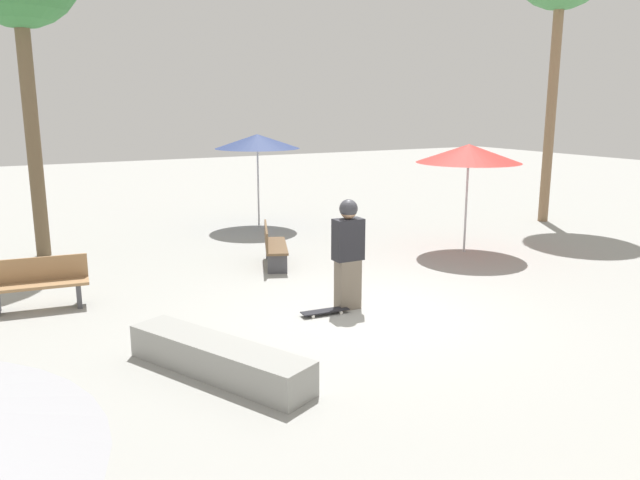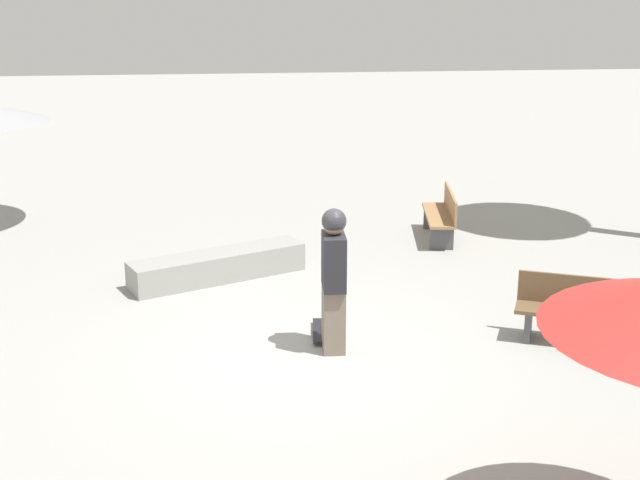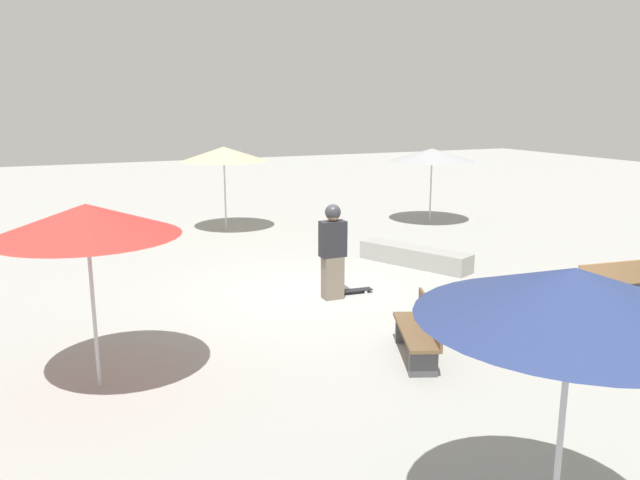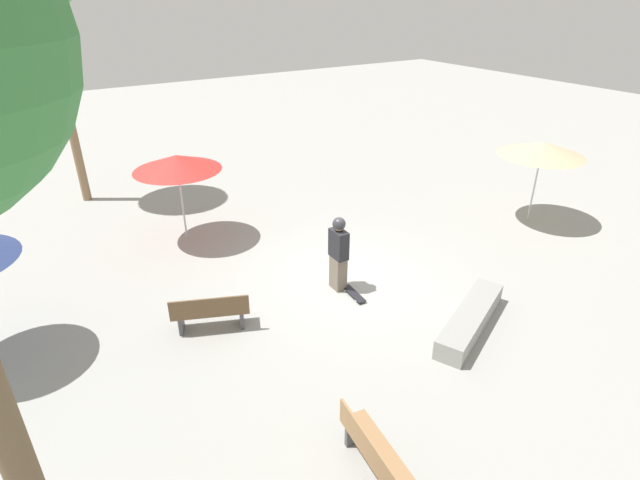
{
  "view_description": "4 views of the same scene",
  "coord_description": "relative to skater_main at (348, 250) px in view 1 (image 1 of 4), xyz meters",
  "views": [
    {
      "loc": [
        -8.14,
        5.33,
        3.34
      ],
      "look_at": [
        0.31,
        0.7,
        1.23
      ],
      "focal_mm": 35.0,
      "sensor_mm": 36.0,
      "label": 1
    },
    {
      "loc": [
        -0.83,
        -10.04,
        4.63
      ],
      "look_at": [
        0.18,
        0.08,
        1.47
      ],
      "focal_mm": 50.0,
      "sensor_mm": 36.0,
      "label": 2
    },
    {
      "loc": [
        10.75,
        -4.78,
        3.7
      ],
      "look_at": [
        0.09,
        0.0,
        1.11
      ],
      "focal_mm": 35.0,
      "sensor_mm": 36.0,
      "label": 3
    },
    {
      "loc": [
        6.11,
        8.47,
        6.45
      ],
      "look_at": [
        0.56,
        -0.32,
        1.13
      ],
      "focal_mm": 28.0,
      "sensor_mm": 36.0,
      "label": 4
    }
  ],
  "objects": [
    {
      "name": "ground_plane",
      "position": [
        -0.35,
        -0.15,
        -0.99
      ],
      "size": [
        60.0,
        60.0,
        0.0
      ],
      "primitive_type": "plane",
      "color": "#9E9E99"
    },
    {
      "name": "skater_main",
      "position": [
        0.0,
        0.0,
        0.0
      ],
      "size": [
        0.3,
        0.49,
        1.84
      ],
      "rotation": [
        0.0,
        0.0,
        1.55
      ],
      "color": "#726656",
      "rests_on": "ground_plane"
    },
    {
      "name": "skateboard",
      "position": [
        -0.11,
        0.49,
        -0.93
      ],
      "size": [
        0.27,
        0.81,
        0.07
      ],
      "rotation": [
        0.0,
        0.0,
        1.48
      ],
      "color": "black",
      "rests_on": "ground_plane"
    },
    {
      "name": "bench_far",
      "position": [
        2.43,
        4.52,
        -0.56
      ],
      "size": [
        0.64,
        1.64,
        0.85
      ],
      "rotation": [
        0.0,
        0.0,
        1.45
      ],
      "color": "#47474C",
      "rests_on": "ground_plane"
    },
    {
      "name": "shade_umbrella_navy",
      "position": [
        7.22,
        -1.49,
        1.36
      ],
      "size": [
        2.3,
        2.3,
        2.54
      ],
      "color": "#B7B7BC",
      "rests_on": "ground_plane"
    },
    {
      "name": "bench_near",
      "position": [
        3.14,
        -0.07,
        -0.56
      ],
      "size": [
        1.65,
        1.02,
        0.85
      ],
      "rotation": [
        0.0,
        0.0,
        2.75
      ],
      "color": "#47474C",
      "rests_on": "ground_plane"
    },
    {
      "name": "concrete_ledge",
      "position": [
        -1.46,
        2.79,
        -0.78
      ],
      "size": [
        2.73,
        1.67,
        0.43
      ],
      "rotation": [
        0.0,
        0.0,
        0.43
      ],
      "color": "gray",
      "rests_on": "ground_plane"
    },
    {
      "name": "shade_umbrella_red",
      "position": [
        2.19,
        -4.46,
        1.26
      ],
      "size": [
        2.35,
        2.35,
        2.46
      ],
      "color": "#B7B7BC",
      "rests_on": "ground_plane"
    }
  ]
}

